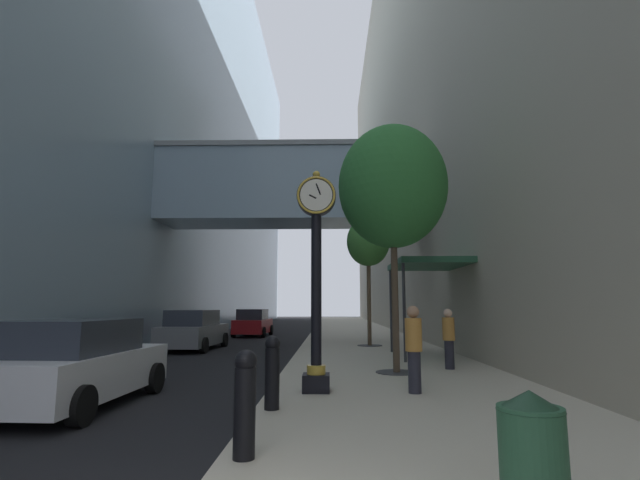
# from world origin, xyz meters

# --- Properties ---
(ground_plane) EXTENTS (110.00, 110.00, 0.00)m
(ground_plane) POSITION_xyz_m (0.00, 27.00, 0.00)
(ground_plane) COLOR black
(ground_plane) RESTS_ON ground
(sidewalk_right) EXTENTS (5.96, 80.00, 0.14)m
(sidewalk_right) POSITION_xyz_m (2.98, 30.00, 0.07)
(sidewalk_right) COLOR #BCB29E
(sidewalk_right) RESTS_ON ground
(building_block_left) EXTENTS (22.30, 80.00, 35.43)m
(building_block_left) POSITION_xyz_m (-11.47, 29.93, 17.65)
(building_block_left) COLOR #849EB2
(building_block_left) RESTS_ON ground
(building_block_right) EXTENTS (9.00, 80.00, 34.73)m
(building_block_right) POSITION_xyz_m (10.46, 30.00, 17.37)
(building_block_right) COLOR #A89E89
(building_block_right) RESTS_ON ground
(street_clock) EXTENTS (0.84, 0.55, 4.64)m
(street_clock) POSITION_xyz_m (1.01, 6.96, 2.69)
(street_clock) COLOR black
(street_clock) RESTS_ON sidewalk_right
(bollard_nearest) EXTENTS (0.27, 0.27, 1.22)m
(bollard_nearest) POSITION_xyz_m (0.31, 2.79, 0.78)
(bollard_nearest) COLOR black
(bollard_nearest) RESTS_ON sidewalk_right
(bollard_second) EXTENTS (0.27, 0.27, 1.22)m
(bollard_second) POSITION_xyz_m (0.31, 5.33, 0.78)
(bollard_second) COLOR black
(bollard_second) RESTS_ON sidewalk_right
(street_tree_near) EXTENTS (2.99, 2.99, 6.74)m
(street_tree_near) POSITION_xyz_m (3.04, 9.73, 5.14)
(street_tree_near) COLOR #333335
(street_tree_near) RESTS_ON sidewalk_right
(street_tree_mid_near) EXTENTS (1.95, 1.95, 5.77)m
(street_tree_mid_near) POSITION_xyz_m (3.04, 18.06, 4.74)
(street_tree_mid_near) COLOR #333335
(street_tree_mid_near) RESTS_ON sidewalk_right
(trash_bin) EXTENTS (0.53, 0.53, 1.05)m
(trash_bin) POSITION_xyz_m (2.91, 1.18, 0.68)
(trash_bin) COLOR #234C33
(trash_bin) RESTS_ON sidewalk_right
(pedestrian_walking) EXTENTS (0.43, 0.43, 1.74)m
(pedestrian_walking) POSITION_xyz_m (2.99, 6.85, 1.06)
(pedestrian_walking) COLOR #23232D
(pedestrian_walking) RESTS_ON sidewalk_right
(pedestrian_by_clock) EXTENTS (0.48, 0.48, 1.65)m
(pedestrian_by_clock) POSITION_xyz_m (4.61, 10.46, 1.01)
(pedestrian_by_clock) COLOR #23232D
(pedestrian_by_clock) RESTS_ON sidewalk_right
(storefront_awning) EXTENTS (2.40, 3.60, 3.30)m
(storefront_awning) POSITION_xyz_m (4.72, 13.63, 3.28)
(storefront_awning) COLOR #235138
(storefront_awning) RESTS_ON sidewalk_right
(car_red_near) EXTENTS (2.15, 4.19, 1.69)m
(car_red_near) POSITION_xyz_m (-3.57, 26.58, 0.82)
(car_red_near) COLOR #AD191E
(car_red_near) RESTS_ON ground
(car_grey_mid) EXTENTS (2.19, 4.72, 1.70)m
(car_grey_mid) POSITION_xyz_m (-4.63, 17.44, 0.83)
(car_grey_mid) COLOR slate
(car_grey_mid) RESTS_ON ground
(car_blue_far) EXTENTS (1.97, 4.60, 1.55)m
(car_blue_far) POSITION_xyz_m (-4.99, 35.49, 0.76)
(car_blue_far) COLOR navy
(car_blue_far) RESTS_ON ground
(car_white_trailing) EXTENTS (2.19, 4.23, 1.61)m
(car_white_trailing) POSITION_xyz_m (-3.50, 6.06, 0.79)
(car_white_trailing) COLOR silver
(car_white_trailing) RESTS_ON ground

